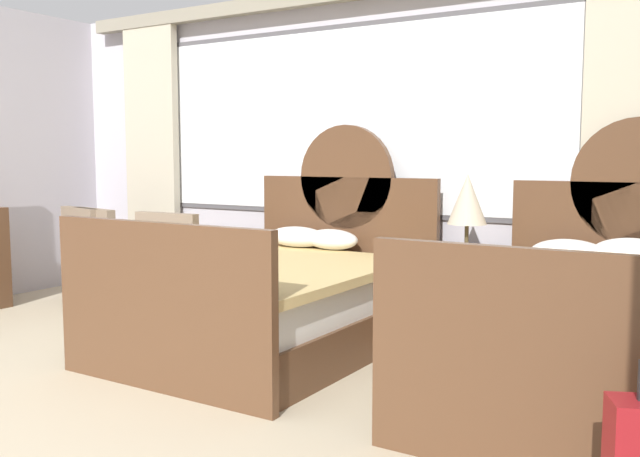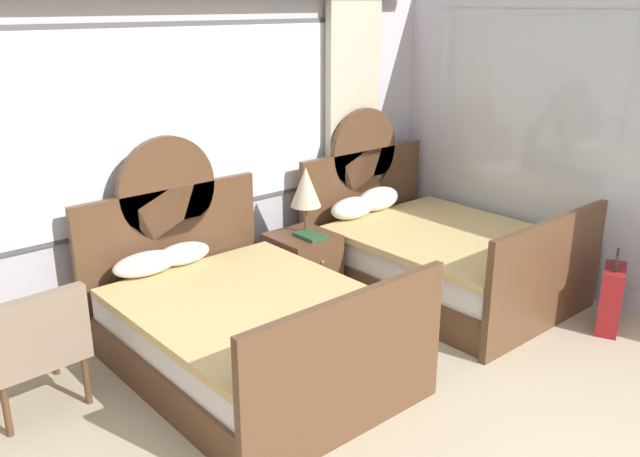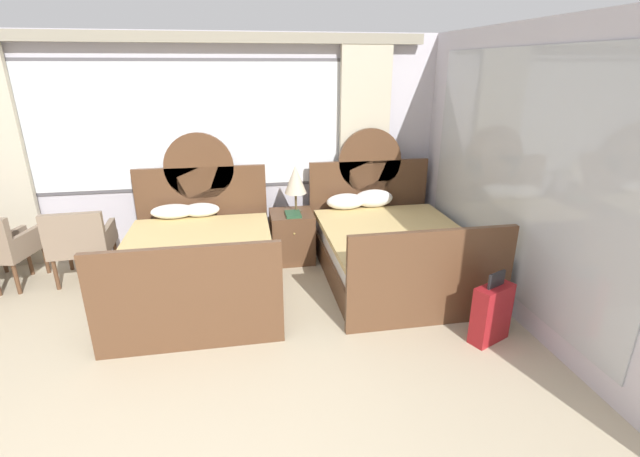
% 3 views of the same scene
% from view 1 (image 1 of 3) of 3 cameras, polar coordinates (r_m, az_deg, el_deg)
% --- Properties ---
extents(wall_back_window, '(6.25, 0.22, 2.70)m').
position_cam_1_polar(wall_back_window, '(5.83, 2.49, 6.92)').
color(wall_back_window, silver).
rests_on(wall_back_window, ground_plane).
extents(bed_near_window, '(1.59, 2.15, 1.57)m').
position_cam_1_polar(bed_near_window, '(4.87, -3.85, -5.75)').
color(bed_near_window, brown).
rests_on(bed_near_window, ground_plane).
extents(bed_near_mirror, '(1.59, 2.15, 1.57)m').
position_cam_1_polar(bed_near_mirror, '(4.04, 22.10, -8.58)').
color(bed_near_mirror, brown).
rests_on(bed_near_mirror, ground_plane).
extents(nightstand_between_beds, '(0.52, 0.54, 0.62)m').
position_cam_1_polar(nightstand_between_beds, '(4.93, 11.01, -6.05)').
color(nightstand_between_beds, brown).
rests_on(nightstand_between_beds, ground_plane).
extents(table_lamp_on_nightstand, '(0.27, 0.27, 0.59)m').
position_cam_1_polar(table_lamp_on_nightstand, '(4.84, 11.93, 2.27)').
color(table_lamp_on_nightstand, brown).
rests_on(table_lamp_on_nightstand, nightstand_between_beds).
extents(book_on_nightstand, '(0.18, 0.26, 0.03)m').
position_cam_1_polar(book_on_nightstand, '(4.78, 10.73, -2.46)').
color(book_on_nightstand, '#285133').
rests_on(book_on_nightstand, nightstand_between_beds).
extents(armchair_by_window_left, '(0.64, 0.64, 0.86)m').
position_cam_1_polar(armchair_by_window_left, '(6.05, -11.15, -2.15)').
color(armchair_by_window_left, '#84705B').
rests_on(armchair_by_window_left, ground_plane).
extents(armchair_by_window_centre, '(0.73, 0.73, 0.86)m').
position_cam_1_polar(armchair_by_window_centre, '(6.65, -16.44, -1.56)').
color(armchair_by_window_centre, '#84705B').
rests_on(armchair_by_window_centre, ground_plane).
extents(armchair_by_window_right, '(0.75, 0.75, 0.86)m').
position_cam_1_polar(armchair_by_window_right, '(6.78, -17.46, -1.44)').
color(armchair_by_window_right, '#84705B').
rests_on(armchair_by_window_right, ground_plane).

